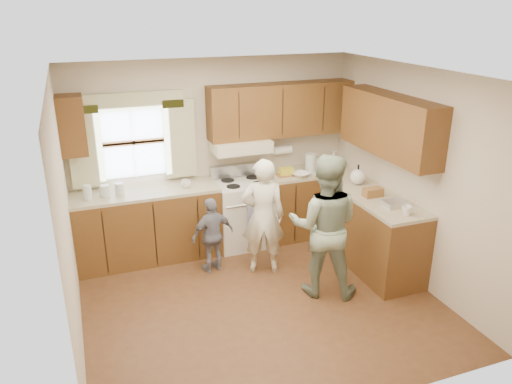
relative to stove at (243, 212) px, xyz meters
name	(u,v)px	position (x,y,z in m)	size (l,w,h in m)	color
room	(260,197)	(-0.30, -1.44, 0.78)	(3.80, 3.80, 3.80)	#4F2E18
kitchen_fixtures	(275,192)	(0.31, -0.36, 0.37)	(3.80, 2.25, 2.15)	#41250D
stove	(243,212)	(0.00, 0.00, 0.00)	(0.76, 0.67, 1.07)	silver
woman_left	(263,216)	(-0.02, -0.80, 0.26)	(0.53, 0.35, 1.45)	silver
woman_right	(324,226)	(0.44, -1.49, 0.36)	(0.80, 0.62, 1.65)	#27432F
child	(213,235)	(-0.60, -0.59, 0.01)	(0.56, 0.23, 0.96)	slate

